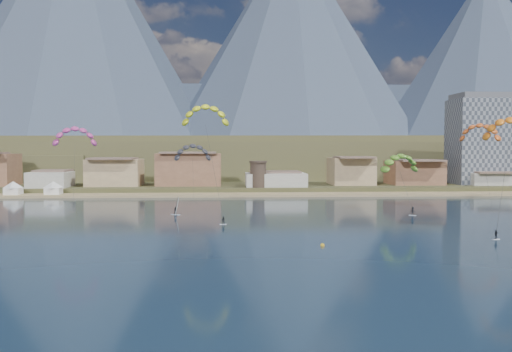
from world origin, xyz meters
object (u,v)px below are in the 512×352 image
(kitesurfer_orange, at_px, (510,125))
(buoy, at_px, (322,245))
(watchtower, at_px, (258,174))
(kitesurfer_yellow, at_px, (205,112))
(windsurfer, at_px, (176,209))
(apartment_tower, at_px, (480,139))
(kitesurfer_green, at_px, (400,161))

(kitesurfer_orange, height_order, buoy, kitesurfer_orange)
(watchtower, distance_m, buoy, 96.99)
(kitesurfer_yellow, relative_size, kitesurfer_orange, 1.10)
(buoy, bearing_deg, windsurfer, 122.36)
(apartment_tower, xyz_separation_m, windsurfer, (-101.53, -69.71, -16.56))
(kitesurfer_orange, distance_m, kitesurfer_green, 35.52)
(windsurfer, bearing_deg, kitesurfer_orange, -21.77)
(apartment_tower, relative_size, buoy, 48.93)
(watchtower, bearing_deg, kitesurfer_yellow, -103.33)
(kitesurfer_yellow, bearing_deg, windsurfer, 138.37)
(kitesurfer_orange, distance_m, windsurfer, 70.26)
(apartment_tower, distance_m, buoy, 135.19)
(kitesurfer_green, bearing_deg, kitesurfer_orange, -73.58)
(kitesurfer_green, xyz_separation_m, buoy, (-27.31, -49.12, -11.74))
(kitesurfer_yellow, distance_m, kitesurfer_green, 49.68)
(kitesurfer_orange, bearing_deg, buoy, -156.99)
(kitesurfer_yellow, height_order, kitesurfer_orange, kitesurfer_yellow)
(apartment_tower, bearing_deg, watchtower, -170.07)
(watchtower, height_order, kitesurfer_orange, kitesurfer_orange)
(kitesurfer_orange, relative_size, kitesurfer_green, 1.39)
(kitesurfer_green, bearing_deg, watchtower, 123.72)
(apartment_tower, relative_size, kitesurfer_yellow, 1.25)
(apartment_tower, height_order, buoy, apartment_tower)
(kitesurfer_yellow, height_order, windsurfer, kitesurfer_yellow)
(watchtower, xyz_separation_m, windsurfer, (-21.53, -55.71, -5.11))
(apartment_tower, height_order, watchtower, apartment_tower)
(kitesurfer_green, height_order, buoy, kitesurfer_green)
(watchtower, relative_size, buoy, 13.15)
(kitesurfer_yellow, distance_m, buoy, 45.59)
(kitesurfer_green, height_order, windsurfer, kitesurfer_green)
(apartment_tower, xyz_separation_m, kitesurfer_green, (-48.26, -61.56, -5.97))
(apartment_tower, distance_m, watchtower, 82.02)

